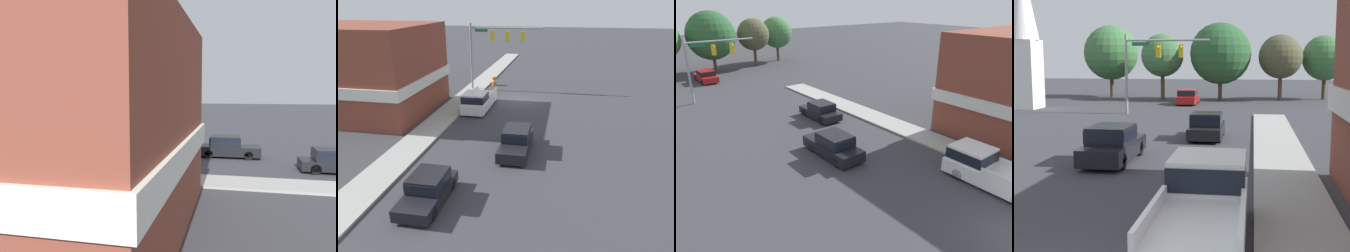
# 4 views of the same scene
# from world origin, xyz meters

# --- Properties ---
(ground_plane) EXTENTS (200.00, 200.00, 0.00)m
(ground_plane) POSITION_xyz_m (0.00, 0.00, 0.00)
(ground_plane) COLOR #38383D
(sidewalk_curb) EXTENTS (2.40, 60.00, 0.14)m
(sidewalk_curb) POSITION_xyz_m (5.70, 0.00, 0.07)
(sidewalk_curb) COLOR #9E9E99
(sidewalk_curb) RESTS_ON ground
(near_signal_assembly) EXTENTS (7.91, 0.49, 7.39)m
(near_signal_assembly) POSITION_xyz_m (3.29, -3.58, 5.46)
(near_signal_assembly) COLOR gray
(near_signal_assembly) RESTS_ON ground
(car_lead) EXTENTS (1.84, 4.74, 1.64)m
(car_lead) POSITION_xyz_m (-1.62, 11.85, 0.84)
(car_lead) COLOR black
(car_lead) RESTS_ON ground
(car_oncoming) EXTENTS (1.81, 4.26, 1.50)m
(car_oncoming) POSITION_xyz_m (1.85, 18.54, 0.78)
(car_oncoming) COLOR black
(car_oncoming) RESTS_ON ground
(pickup_truck_parked) EXTENTS (2.07, 5.77, 1.92)m
(pickup_truck_parked) POSITION_xyz_m (3.27, 3.65, 0.94)
(pickup_truck_parked) COLOR black
(pickup_truck_parked) RESTS_ON ground
(corner_brick_building) EXTENTS (11.54, 10.99, 7.73)m
(corner_brick_building) POSITION_xyz_m (13.02, 5.43, 3.78)
(corner_brick_building) COLOR brown
(corner_brick_building) RESTS_ON ground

